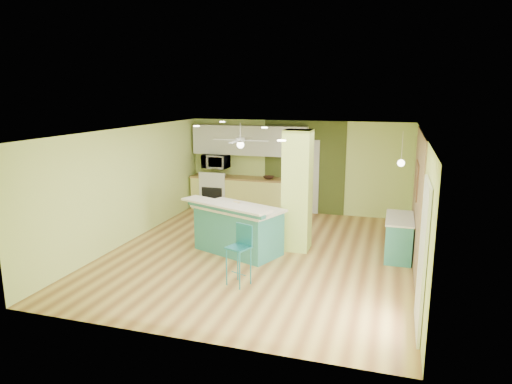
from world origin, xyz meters
TOP-DOWN VIEW (x-y plane):
  - floor at (0.00, 0.00)m, footprint 6.00×7.00m
  - ceiling at (0.00, 0.00)m, footprint 6.00×7.00m
  - wall_back at (0.00, 3.50)m, footprint 6.00×0.01m
  - wall_front at (0.00, -3.50)m, footprint 6.00×0.01m
  - wall_left at (-3.00, 0.00)m, footprint 0.01×7.00m
  - wall_right at (3.00, 0.00)m, footprint 0.01×7.00m
  - wood_panel at (2.99, 0.60)m, footprint 0.02×3.40m
  - olive_accent at (0.20, 3.49)m, footprint 2.20×0.02m
  - interior_door at (0.20, 3.46)m, footprint 0.82×0.05m
  - french_door at (2.97, -2.30)m, footprint 0.04×1.08m
  - column at (0.65, 0.50)m, footprint 0.55×0.55m
  - kitchen_run at (-1.30, 3.20)m, footprint 3.25×0.63m
  - stove at (-2.25, 3.19)m, footprint 0.76×0.66m
  - upper_cabinets at (-1.30, 3.32)m, footprint 3.20×0.34m
  - microwave at (-2.25, 3.20)m, footprint 0.70×0.48m
  - ceiling_fan at (-1.10, 2.00)m, footprint 1.41×1.41m
  - pendant_lamp at (2.65, 0.75)m, footprint 0.14×0.14m
  - wall_decor at (2.96, 0.80)m, footprint 0.03×0.90m
  - peninsula at (-0.46, -0.06)m, footprint 2.19×1.72m
  - bar_stool at (0.12, -1.54)m, footprint 0.45×0.45m
  - side_counter at (2.70, 0.65)m, footprint 0.53×1.26m
  - fruit_bowl at (-0.71, 3.18)m, footprint 0.33×0.33m
  - canister at (-0.44, -0.19)m, footprint 0.14×0.14m

SIDE VIEW (x-z plane):
  - floor at x=0.00m, z-range -0.01..0.00m
  - side_counter at x=2.70m, z-range 0.00..0.81m
  - stove at x=-2.25m, z-range -0.08..1.00m
  - kitchen_run at x=-1.30m, z-range 0.00..0.94m
  - peninsula at x=-0.46m, z-range -0.04..1.06m
  - bar_stool at x=0.12m, z-range 0.18..1.22m
  - fruit_bowl at x=-0.71m, z-range 0.94..1.01m
  - interior_door at x=0.20m, z-range 0.00..2.00m
  - canister at x=-0.44m, z-range 0.95..1.10m
  - french_door at x=2.97m, z-range 0.00..2.10m
  - wall_back at x=0.00m, z-range 0.00..2.50m
  - wall_front at x=0.00m, z-range 0.00..2.50m
  - wall_left at x=-3.00m, z-range 0.00..2.50m
  - wall_right at x=3.00m, z-range 0.00..2.50m
  - wood_panel at x=2.99m, z-range 0.00..2.50m
  - olive_accent at x=0.20m, z-range 0.00..2.50m
  - column at x=0.65m, z-range 0.00..2.50m
  - microwave at x=-2.25m, z-range 1.16..1.55m
  - wall_decor at x=2.96m, z-range 1.20..1.90m
  - pendant_lamp at x=2.65m, z-range 1.54..2.23m
  - upper_cabinets at x=-1.30m, z-range 1.55..2.35m
  - ceiling_fan at x=-1.10m, z-range 1.77..2.38m
  - ceiling at x=0.00m, z-range 2.50..2.51m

